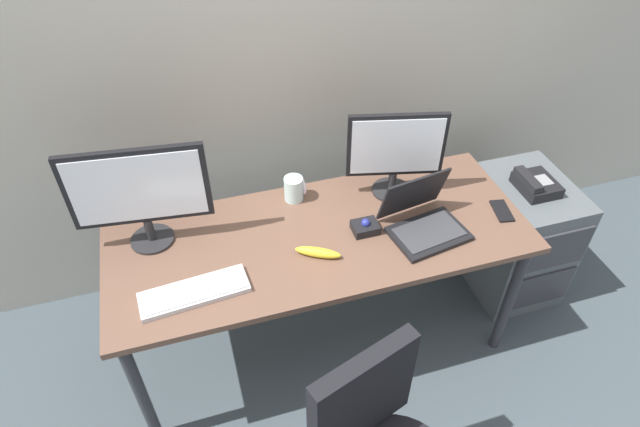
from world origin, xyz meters
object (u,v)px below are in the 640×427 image
Objects in this scene: monitor_main at (139,192)px; desk_phone at (535,184)px; monitor_side at (396,151)px; keyboard at (194,292)px; file_cabinet at (516,237)px; trackball_mouse at (365,227)px; banana at (318,252)px; cell_phone at (502,211)px; laptop at (423,219)px; coffee_mug at (294,189)px.

desk_phone is at bearing -3.30° from monitor_main.
monitor_main is 1.08m from monitor_side.
monitor_main reaches higher than keyboard.
keyboard reaches higher than file_cabinet.
monitor_main is 0.93m from trackball_mouse.
monitor_main reaches higher than banana.
trackball_mouse is at bearing 19.41° from banana.
banana is at bearing -167.66° from cell_phone.
file_cabinet is at bearing -7.82° from monitor_side.
file_cabinet is 1.90× the size of laptop.
laptop is (-0.67, -0.15, 0.09)m from desk_phone.
coffee_mug is at bearing 40.59° from keyboard.
trackball_mouse is 0.38m from coffee_mug.
file_cabinet is at bearing 41.77° from cell_phone.
trackball_mouse is 0.25m from banana.
monitor_main is 1.29× the size of keyboard.
monitor_main is at bearing 177.23° from file_cabinet.
coffee_mug reaches higher than desk_phone.
coffee_mug is at bearing 143.60° from laptop.
laptop is at bearing -167.13° from desk_phone.
desk_phone is 0.70m from laptop.
monitor_side is 0.36m from trackball_mouse.
monitor_main is 0.68m from coffee_mug.
monitor_side is 1.04m from keyboard.
cell_phone is (0.63, -0.06, -0.02)m from trackball_mouse.
file_cabinet is 3.52× the size of banana.
file_cabinet is 5.78× the size of coffee_mug.
keyboard is at bearing -139.41° from coffee_mug.
file_cabinet is 3.35× the size of desk_phone.
monitor_main is 1.16m from laptop.
file_cabinet is 0.84m from laptop.
monitor_side is (-0.71, 0.10, 0.63)m from file_cabinet.
monitor_side is 3.85× the size of trackball_mouse.
coffee_mug is (-0.44, 0.08, -0.17)m from monitor_side.
file_cabinet is 1.23× the size of monitor_main.
coffee_mug reaches higher than keyboard.
cell_phone is at bearing -5.53° from trackball_mouse.
file_cabinet is at bearing 7.22° from trackball_mouse.
banana is at bearing -146.23° from monitor_side.
coffee_mug reaches higher than banana.
monitor_side is 0.32m from laptop.
banana is (-0.86, -0.02, 0.02)m from cell_phone.
desk_phone is 0.92m from trackball_mouse.
monitor_side is at bearing 20.50° from keyboard.
file_cabinet is 1.25m from banana.
keyboard is at bearing -169.24° from trackball_mouse.
banana is at bearing -90.36° from coffee_mug.
cell_phone is at bearing -1.04° from laptop.
monitor_main is at bearing 155.84° from banana.
laptop is at bearing -83.65° from monitor_side.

